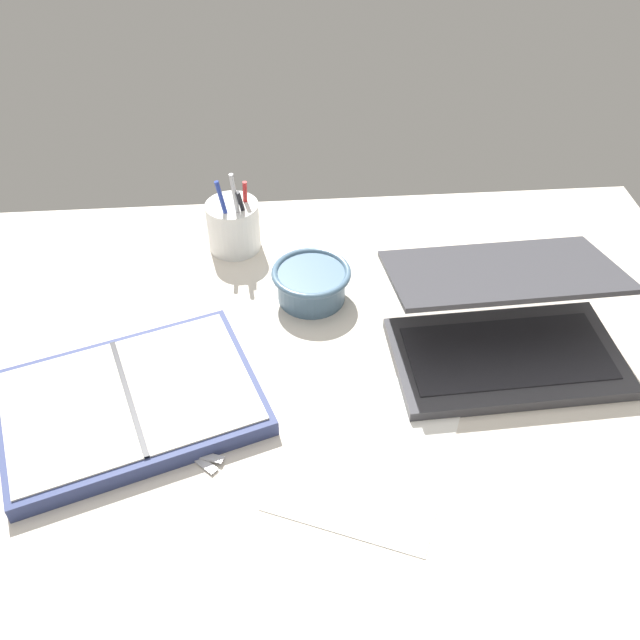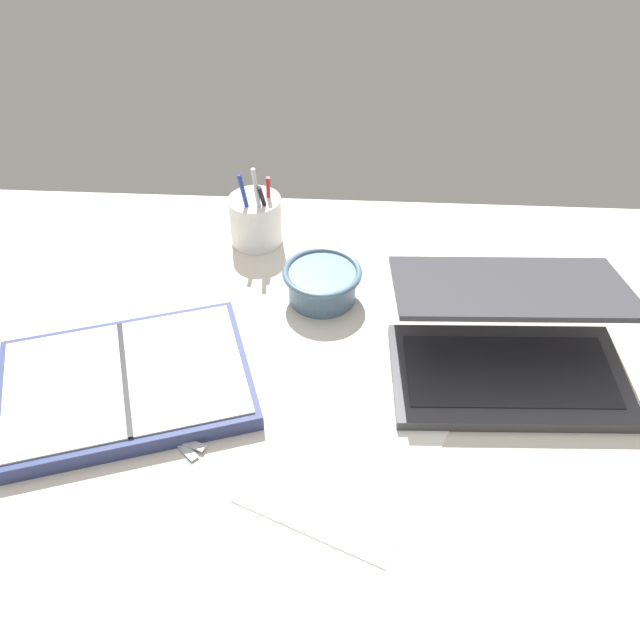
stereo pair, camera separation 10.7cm
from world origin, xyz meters
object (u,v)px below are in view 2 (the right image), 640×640
at_px(laptop, 509,345).
at_px(planner, 126,383).
at_px(bowl, 322,283).
at_px(pen_cup, 256,220).
at_px(scissors, 154,425).

xyz_separation_m(laptop, planner, (-0.57, -0.08, -0.03)).
relative_size(bowl, pen_cup, 0.79).
bearing_deg(scissors, laptop, 48.62).
distance_m(bowl, planner, 0.36).
xyz_separation_m(bowl, scissors, (-0.22, -0.30, -0.03)).
bearing_deg(laptop, scissors, -166.42).
relative_size(laptop, pen_cup, 2.13).
height_order(laptop, planner, laptop).
relative_size(laptop, planner, 0.85).
bearing_deg(scissors, pen_cup, 111.18).
distance_m(bowl, pen_cup, 0.21).
distance_m(pen_cup, scissors, 0.47).
bearing_deg(planner, bowl, 20.96).
bearing_deg(laptop, planner, -174.42).
xyz_separation_m(bowl, pen_cup, (-0.13, 0.16, 0.01)).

